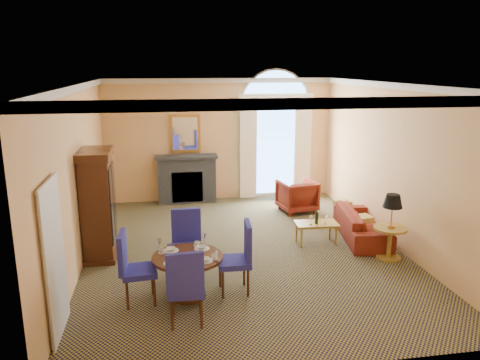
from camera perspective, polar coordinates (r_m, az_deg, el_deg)
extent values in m
plane|color=#151138|center=(9.25, 0.52, -8.58)|extent=(7.50, 7.50, 0.00)
cube|color=#EDB571|center=(12.41, -2.52, 4.90)|extent=(6.00, 0.04, 3.20)
cube|color=#EDB571|center=(8.76, -19.16, 0.35)|extent=(0.04, 7.50, 3.20)
cube|color=#EDB571|center=(9.74, 18.20, 1.73)|extent=(0.04, 7.50, 3.20)
cube|color=white|center=(8.55, 0.57, 11.64)|extent=(6.00, 7.50, 0.04)
cube|color=silver|center=(8.56, 0.57, 11.24)|extent=(6.00, 7.50, 0.12)
cube|color=silver|center=(6.67, -21.68, -9.19)|extent=(0.08, 0.90, 2.06)
cube|color=#36393F|center=(12.33, -6.51, 0.02)|extent=(1.50, 0.40, 1.20)
cube|color=#36393F|center=(12.17, -6.58, 2.92)|extent=(1.60, 0.46, 0.08)
cube|color=gold|center=(12.27, -6.71, 5.66)|extent=(0.80, 0.04, 1.00)
cube|color=white|center=(12.25, -6.70, 5.65)|extent=(0.64, 0.02, 0.84)
cube|color=silver|center=(12.72, 4.24, 3.49)|extent=(1.90, 0.04, 2.50)
cube|color=#94C3F8|center=(12.71, 4.25, 3.48)|extent=(1.70, 0.02, 2.30)
cylinder|color=silver|center=(12.55, 4.34, 9.11)|extent=(1.90, 0.04, 1.90)
cube|color=white|center=(12.44, 1.01, 3.30)|extent=(0.45, 0.06, 2.45)
cube|color=white|center=(12.80, 7.64, 3.48)|extent=(0.45, 0.06, 2.45)
cube|color=white|center=(12.43, 4.49, 9.76)|extent=(2.00, 0.08, 0.30)
cube|color=#381B0C|center=(9.09, -16.87, -3.29)|extent=(0.52, 0.94, 1.89)
cube|color=#381B0C|center=(8.85, -17.33, 3.03)|extent=(0.59, 1.04, 0.15)
cube|color=#381B0C|center=(9.39, -16.49, -8.53)|extent=(0.59, 1.04, 0.09)
cylinder|color=#381B0C|center=(7.30, -6.42, -9.35)|extent=(1.09, 1.09, 0.05)
cylinder|color=#381B0C|center=(7.44, -6.35, -11.78)|extent=(0.15, 0.15, 0.64)
cylinder|color=#381B0C|center=(7.57, -6.29, -13.78)|extent=(0.55, 0.55, 0.05)
cylinder|color=silver|center=(7.53, -4.66, -8.33)|extent=(0.25, 0.25, 0.01)
imported|color=silver|center=(7.52, -4.67, -8.16)|extent=(0.15, 0.15, 0.04)
imported|color=silver|center=(7.65, -5.26, -7.69)|extent=(0.09, 0.09, 0.07)
cylinder|color=silver|center=(7.51, -8.42, -8.51)|extent=(0.25, 0.25, 0.01)
imported|color=silver|center=(7.50, -8.42, -8.33)|extent=(0.15, 0.15, 0.04)
imported|color=silver|center=(7.44, -9.58, -8.49)|extent=(0.09, 0.09, 0.07)
cylinder|color=silver|center=(7.06, -8.31, -10.00)|extent=(0.25, 0.25, 0.01)
imported|color=silver|center=(7.05, -8.32, -9.82)|extent=(0.15, 0.15, 0.04)
imported|color=silver|center=(6.91, -7.74, -10.20)|extent=(0.09, 0.09, 0.07)
cylinder|color=silver|center=(7.08, -4.31, -9.81)|extent=(0.25, 0.25, 0.01)
imported|color=silver|center=(7.07, -4.31, -9.63)|extent=(0.15, 0.15, 0.04)
imported|color=silver|center=(7.14, -3.15, -9.27)|extent=(0.09, 0.09, 0.07)
cube|color=navy|center=(8.06, -6.50, -8.27)|extent=(0.65, 0.65, 0.09)
cube|color=navy|center=(8.16, -6.59, -5.51)|extent=(0.51, 0.10, 0.60)
cylinder|color=#381B0C|center=(8.41, -5.75, -9.32)|extent=(0.04, 0.04, 0.46)
cylinder|color=#381B0C|center=(8.27, -8.28, -9.81)|extent=(0.04, 0.04, 0.46)
cylinder|color=#381B0C|center=(8.08, -4.56, -10.29)|extent=(0.04, 0.04, 0.46)
cylinder|color=#381B0C|center=(7.93, -7.18, -10.83)|extent=(0.04, 0.04, 0.46)
cube|color=navy|center=(6.70, -6.57, -13.08)|extent=(0.53, 0.53, 0.09)
cube|color=navy|center=(6.35, -6.72, -11.37)|extent=(0.51, 0.12, 0.60)
cylinder|color=#381B0C|center=(6.66, -8.25, -16.00)|extent=(0.04, 0.04, 0.46)
cylinder|color=#381B0C|center=(6.66, -4.71, -15.90)|extent=(0.04, 0.04, 0.46)
cylinder|color=#381B0C|center=(7.01, -8.19, -14.40)|extent=(0.04, 0.04, 0.46)
cylinder|color=#381B0C|center=(7.00, -4.85, -14.30)|extent=(0.04, 0.04, 0.46)
cube|color=navy|center=(7.49, -0.76, -9.97)|extent=(0.51, 0.51, 0.09)
cube|color=navy|center=(7.41, 0.98, -7.46)|extent=(0.12, 0.51, 0.60)
cylinder|color=#381B0C|center=(7.45, 1.00, -12.42)|extent=(0.04, 0.04, 0.46)
cylinder|color=#381B0C|center=(7.81, 0.51, -11.15)|extent=(0.04, 0.04, 0.46)
cylinder|color=#381B0C|center=(7.40, -2.10, -12.62)|extent=(0.04, 0.04, 0.46)
cylinder|color=#381B0C|center=(7.76, -2.44, -11.32)|extent=(0.04, 0.04, 0.46)
cube|color=navy|center=(7.33, -12.17, -10.84)|extent=(0.55, 0.55, 0.09)
cube|color=navy|center=(7.21, -14.16, -8.54)|extent=(0.11, 0.51, 0.60)
cylinder|color=#381B0C|center=(7.63, -13.66, -12.20)|extent=(0.04, 0.04, 0.46)
cylinder|color=#381B0C|center=(7.27, -13.58, -13.55)|extent=(0.04, 0.04, 0.46)
cylinder|color=#381B0C|center=(7.64, -10.63, -12.00)|extent=(0.04, 0.04, 0.46)
cylinder|color=#381B0C|center=(7.28, -10.38, -13.33)|extent=(0.04, 0.04, 0.46)
imported|color=maroon|center=(10.13, 14.64, -5.22)|extent=(1.12, 2.14, 0.59)
imported|color=maroon|center=(11.63, 6.95, -1.92)|extent=(0.96, 0.98, 0.78)
cube|color=#A68331|center=(9.61, 9.30, -5.31)|extent=(0.88, 0.53, 0.05)
cylinder|color=#A68331|center=(9.42, 7.49, -7.04)|extent=(0.04, 0.04, 0.38)
cylinder|color=#A68331|center=(9.65, 11.61, -6.70)|extent=(0.04, 0.04, 0.38)
cylinder|color=#A68331|center=(9.73, 6.91, -6.34)|extent=(0.04, 0.04, 0.38)
cylinder|color=#A68331|center=(9.95, 10.91, -6.03)|extent=(0.04, 0.04, 0.38)
cylinder|color=#A68331|center=(9.11, 17.88, -5.63)|extent=(0.62, 0.62, 0.04)
cylinder|color=#A68331|center=(9.22, 17.74, -7.43)|extent=(0.08, 0.08, 0.57)
cylinder|color=#A68331|center=(9.32, 17.62, -8.96)|extent=(0.45, 0.45, 0.04)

